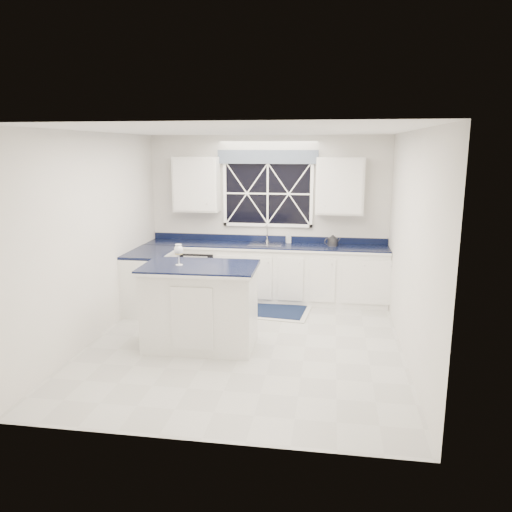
% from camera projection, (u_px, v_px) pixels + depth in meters
% --- Properties ---
extents(ground, '(4.50, 4.50, 0.00)m').
position_uv_depth(ground, '(245.00, 343.00, 6.51)').
color(ground, '#B8B8B3').
rests_on(ground, ground).
extents(back_wall, '(4.00, 0.10, 2.70)m').
position_uv_depth(back_wall, '(268.00, 217.00, 8.39)').
color(back_wall, silver).
rests_on(back_wall, ground).
extents(base_cabinets, '(3.99, 1.60, 0.90)m').
position_uv_depth(base_cabinets, '(244.00, 275.00, 8.18)').
color(base_cabinets, white).
rests_on(base_cabinets, ground).
extents(countertop, '(3.98, 0.64, 0.04)m').
position_uv_depth(countertop, '(265.00, 246.00, 8.19)').
color(countertop, black).
rests_on(countertop, base_cabinets).
extents(dishwasher, '(0.60, 0.58, 0.82)m').
position_uv_depth(dishwasher, '(201.00, 273.00, 8.47)').
color(dishwasher, black).
rests_on(dishwasher, ground).
extents(window, '(1.65, 0.09, 1.26)m').
position_uv_depth(window, '(268.00, 189.00, 8.24)').
color(window, black).
rests_on(window, ground).
extents(upper_cabinets, '(3.10, 0.34, 0.90)m').
position_uv_depth(upper_cabinets, '(267.00, 185.00, 8.11)').
color(upper_cabinets, white).
rests_on(upper_cabinets, ground).
extents(faucet, '(0.05, 0.20, 0.30)m').
position_uv_depth(faucet, '(267.00, 233.00, 8.34)').
color(faucet, '#B2B1B4').
rests_on(faucet, countertop).
extents(island, '(1.44, 0.89, 1.07)m').
position_uv_depth(island, '(200.00, 306.00, 6.32)').
color(island, white).
rests_on(island, ground).
extents(rug, '(1.49, 1.00, 0.02)m').
position_uv_depth(rug, '(264.00, 310.00, 7.80)').
color(rug, '#B8B8B3').
rests_on(rug, ground).
extents(kettle, '(0.26, 0.20, 0.19)m').
position_uv_depth(kettle, '(332.00, 241.00, 8.05)').
color(kettle, '#303033').
rests_on(kettle, countertop).
extents(wine_glass, '(0.11, 0.11, 0.27)m').
position_uv_depth(wine_glass, '(179.00, 251.00, 6.18)').
color(wine_glass, white).
rests_on(wine_glass, island).
extents(soap_bottle, '(0.10, 0.10, 0.17)m').
position_uv_depth(soap_bottle, '(288.00, 238.00, 8.31)').
color(soap_bottle, silver).
rests_on(soap_bottle, countertop).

